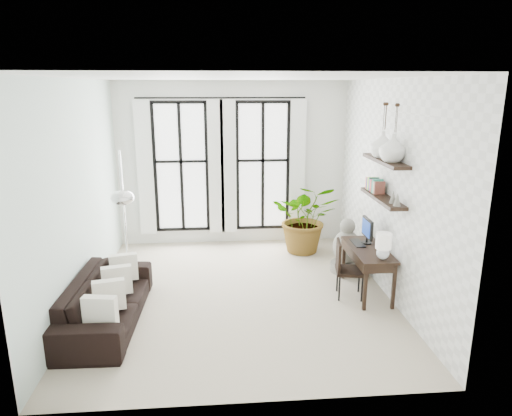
{
  "coord_description": "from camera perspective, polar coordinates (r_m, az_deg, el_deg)",
  "views": [
    {
      "loc": [
        -0.27,
        -6.42,
        3.07
      ],
      "look_at": [
        0.29,
        0.3,
        1.28
      ],
      "focal_mm": 32.0,
      "sensor_mm": 36.0,
      "label": 1
    }
  ],
  "objects": [
    {
      "name": "sofa",
      "position": [
        6.53,
        -18.16,
        -10.89
      ],
      "size": [
        0.9,
        2.19,
        0.63
      ],
      "primitive_type": "imported",
      "rotation": [
        0.0,
        0.0,
        1.54
      ],
      "color": "black",
      "rests_on": "floor"
    },
    {
      "name": "buddha",
      "position": [
        7.95,
        11.23,
        -5.1
      ],
      "size": [
        0.52,
        0.52,
        0.94
      ],
      "color": "gray",
      "rests_on": "floor"
    },
    {
      "name": "plant",
      "position": [
        8.7,
        6.24,
        -1.2
      ],
      "size": [
        1.41,
        1.28,
        1.36
      ],
      "primitive_type": "imported",
      "rotation": [
        0.0,
        0.0,
        -0.2
      ],
      "color": "#2D7228",
      "rests_on": "floor"
    },
    {
      "name": "throw_pillows",
      "position": [
        6.43,
        -17.41,
        -9.43
      ],
      "size": [
        0.4,
        1.52,
        0.4
      ],
      "color": "white",
      "rests_on": "sofa"
    },
    {
      "name": "arc_lamp",
      "position": [
        7.0,
        -16.45,
        3.22
      ],
      "size": [
        0.71,
        2.24,
        2.22
      ],
      "color": "silver",
      "rests_on": "floor"
    },
    {
      "name": "desk_chair",
      "position": [
        6.98,
        11.06,
        -7.06
      ],
      "size": [
        0.47,
        0.47,
        0.87
      ],
      "rotation": [
        0.0,
        0.0,
        -0.16
      ],
      "color": "black",
      "rests_on": "floor"
    },
    {
      "name": "vase_b",
      "position": [
        6.93,
        15.53,
        7.66
      ],
      "size": [
        0.37,
        0.37,
        0.38
      ],
      "primitive_type": "imported",
      "color": "white",
      "rests_on": "shelf_upper"
    },
    {
      "name": "wall_right",
      "position": [
        7.05,
        16.33,
        2.22
      ],
      "size": [
        0.0,
        5.0,
        5.0
      ],
      "primitive_type": "plane",
      "rotation": [
        1.57,
        0.0,
        -1.57
      ],
      "color": "white",
      "rests_on": "floor"
    },
    {
      "name": "wall_back",
      "position": [
        9.04,
        -2.98,
        5.49
      ],
      "size": [
        4.5,
        0.0,
        4.5
      ],
      "primitive_type": "plane",
      "rotation": [
        1.57,
        0.0,
        0.0
      ],
      "color": "white",
      "rests_on": "floor"
    },
    {
      "name": "windows",
      "position": [
        8.98,
        -4.24,
        5.14
      ],
      "size": [
        3.26,
        0.13,
        2.65
      ],
      "color": "white",
      "rests_on": "wall_back"
    },
    {
      "name": "wall_shelves",
      "position": [
        6.91,
        15.54,
        3.11
      ],
      "size": [
        0.25,
        1.3,
        0.6
      ],
      "color": "black",
      "rests_on": "wall_right"
    },
    {
      "name": "ceiling",
      "position": [
        6.43,
        -2.43,
        16.01
      ],
      "size": [
        5.0,
        5.0,
        0.0
      ],
      "primitive_type": "plane",
      "color": "white",
      "rests_on": "wall_back"
    },
    {
      "name": "vase_a",
      "position": [
        6.55,
        16.72,
        7.19
      ],
      "size": [
        0.37,
        0.37,
        0.38
      ],
      "primitive_type": "imported",
      "color": "white",
      "rests_on": "shelf_upper"
    },
    {
      "name": "desk",
      "position": [
        7.05,
        13.97,
        -5.36
      ],
      "size": [
        0.52,
        1.22,
        1.12
      ],
      "color": "black",
      "rests_on": "floor"
    },
    {
      "name": "wall_left",
      "position": [
        6.88,
        -21.36,
        1.48
      ],
      "size": [
        0.0,
        5.0,
        5.0
      ],
      "primitive_type": "plane",
      "rotation": [
        1.57,
        0.0,
        1.57
      ],
      "color": "silver",
      "rests_on": "floor"
    },
    {
      "name": "floor",
      "position": [
        7.12,
        -2.14,
        -10.69
      ],
      "size": [
        5.0,
        5.0,
        0.0
      ],
      "primitive_type": "plane",
      "color": "#B3A58F",
      "rests_on": "ground"
    }
  ]
}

